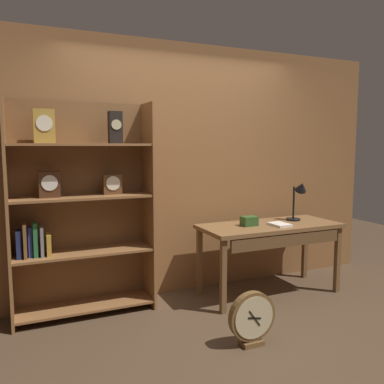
{
  "coord_description": "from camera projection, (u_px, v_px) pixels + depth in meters",
  "views": [
    {
      "loc": [
        -1.61,
        -2.55,
        1.55
      ],
      "look_at": [
        -0.15,
        0.73,
        1.14
      ],
      "focal_mm": 37.42,
      "sensor_mm": 36.0,
      "label": 1
    }
  ],
  "objects": [
    {
      "name": "ground_plane",
      "position": [
        248.0,
        344.0,
        3.14
      ],
      "size": [
        10.0,
        10.0,
        0.0
      ],
      "primitive_type": "plane",
      "color": "#4C3826"
    },
    {
      "name": "back_wood_panel",
      "position": [
        182.0,
        170.0,
        4.21
      ],
      "size": [
        4.8,
        0.05,
        2.6
      ],
      "primitive_type": "cube",
      "color": "brown",
      "rests_on": "ground"
    },
    {
      "name": "bookshelf",
      "position": [
        79.0,
        210.0,
        3.63
      ],
      "size": [
        1.26,
        0.36,
        1.95
      ],
      "color": "brown",
      "rests_on": "ground"
    },
    {
      "name": "workbench",
      "position": [
        271.0,
        232.0,
        4.14
      ],
      "size": [
        1.47,
        0.62,
        0.74
      ],
      "color": "brown",
      "rests_on": "ground"
    },
    {
      "name": "desk_lamp",
      "position": [
        299.0,
        195.0,
        4.33
      ],
      "size": [
        0.22,
        0.22,
        0.45
      ],
      "color": "black",
      "rests_on": "workbench"
    },
    {
      "name": "toolbox_small",
      "position": [
        249.0,
        221.0,
        4.07
      ],
      "size": [
        0.16,
        0.12,
        0.1
      ],
      "primitive_type": "cube",
      "color": "#2D5123",
      "rests_on": "workbench"
    },
    {
      "name": "open_repair_manual",
      "position": [
        280.0,
        225.0,
        4.07
      ],
      "size": [
        0.17,
        0.23,
        0.02
      ],
      "primitive_type": "cube",
      "rotation": [
        0.0,
        0.0,
        0.04
      ],
      "color": "silver",
      "rests_on": "workbench"
    },
    {
      "name": "round_clock_large",
      "position": [
        252.0,
        318.0,
        3.1
      ],
      "size": [
        0.39,
        0.11,
        0.43
      ],
      "color": "brown",
      "rests_on": "ground"
    }
  ]
}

